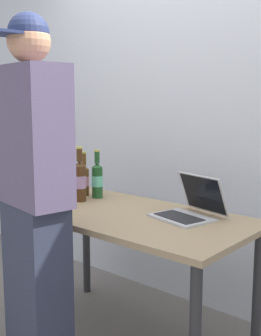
% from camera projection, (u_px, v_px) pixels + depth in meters
% --- Properties ---
extents(desk, '(1.40, 0.72, 0.75)m').
position_uv_depth(desk, '(126.00, 228.00, 2.39)').
color(desk, '#9E8460').
rests_on(desk, ground).
extents(laptop, '(0.37, 0.37, 0.22)m').
position_uv_depth(laptop, '(190.00, 208.00, 2.28)').
color(laptop, '#B7BABC').
rests_on(laptop, desk).
extents(beer_bottle_brown, '(0.06, 0.06, 0.29)m').
position_uv_depth(beer_bottle_brown, '(70.00, 181.00, 2.68)').
color(beer_bottle_brown, '#333333').
rests_on(beer_bottle_brown, desk).
extents(beer_bottle_amber, '(0.08, 0.08, 0.33)m').
position_uv_depth(beer_bottle_amber, '(80.00, 180.00, 2.63)').
color(beer_bottle_amber, '#472B14').
rests_on(beer_bottle_amber, desk).
extents(beer_bottle_dark, '(0.06, 0.06, 0.29)m').
position_uv_depth(beer_bottle_dark, '(84.00, 179.00, 2.79)').
color(beer_bottle_dark, brown).
rests_on(beer_bottle_dark, desk).
extents(beer_bottle_green, '(0.07, 0.07, 0.30)m').
position_uv_depth(beer_bottle_green, '(97.00, 179.00, 2.72)').
color(beer_bottle_green, '#1E5123').
rests_on(beer_bottle_green, desk).
extents(person_figure, '(0.44, 0.31, 1.74)m').
position_uv_depth(person_figure, '(34.00, 203.00, 2.02)').
color(person_figure, '#2D3347').
rests_on(person_figure, ground).
extents(back_wall, '(6.00, 0.10, 2.60)m').
position_uv_depth(back_wall, '(198.00, 110.00, 2.82)').
color(back_wall, silver).
rests_on(back_wall, ground).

